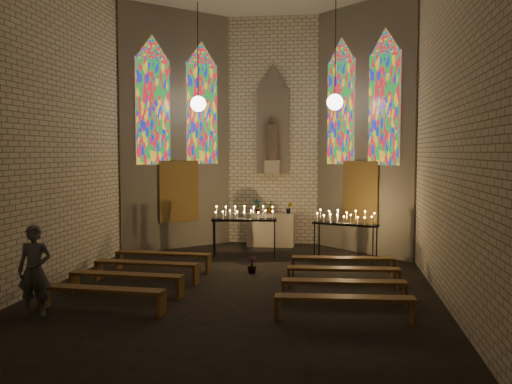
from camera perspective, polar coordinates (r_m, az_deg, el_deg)
floor at (r=12.12m, az=-1.58°, el=-9.58°), size 12.00×12.00×0.00m
room at (r=15.13m, az=0.59°, el=7.30°), size 8.22×12.43×7.00m
altar at (r=17.33m, az=1.50°, el=-3.78°), size 1.40×0.60×1.00m
flower_vase_left at (r=17.21m, az=0.10°, el=-1.42°), size 0.27×0.23×0.44m
flower_vase_center at (r=17.30m, az=1.41°, el=-1.48°), size 0.42×0.39×0.38m
flower_vase_right at (r=17.18m, az=3.32°, el=-1.61°), size 0.21×0.18×0.34m
aisle_flower_pot at (r=13.52m, az=-0.41°, el=-7.32°), size 0.28×0.28×0.38m
votive_stand_left at (r=15.51m, az=-1.18°, el=-2.43°), size 1.79×0.62×1.29m
votive_stand_right at (r=15.02m, az=8.92°, el=-2.83°), size 1.73×0.99×1.25m
pew_left_0 at (r=13.93m, az=-9.28°, el=-6.31°), size 2.34×0.47×0.45m
pew_right_0 at (r=13.30m, az=8.68°, el=-6.80°), size 2.34×0.47×0.45m
pew_left_1 at (r=12.81m, az=-10.91°, el=-7.24°), size 2.34×0.47×0.45m
pew_right_1 at (r=12.12m, az=8.72°, el=-7.86°), size 2.34×0.47×0.45m
pew_left_2 at (r=11.71m, az=-12.86°, el=-8.34°), size 2.34×0.47×0.45m
pew_right_2 at (r=10.95m, az=8.77°, el=-9.15°), size 2.34×0.47×0.45m
pew_left_3 at (r=10.63m, az=-15.22°, el=-9.64°), size 2.34×0.47×0.45m
pew_right_3 at (r=9.79m, az=8.83°, el=-10.74°), size 2.34×0.47×0.45m
visitor at (r=10.71m, az=-21.27°, el=-7.31°), size 0.63×0.47×1.59m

